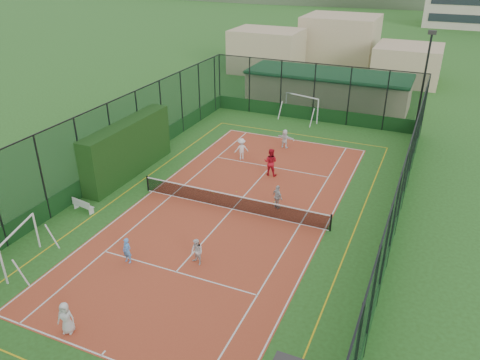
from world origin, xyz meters
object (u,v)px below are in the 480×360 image
(floodlight_ne, at_px, (423,86))
(child_far_left, at_px, (241,149))
(child_far_back, at_px, (285,139))
(child_far_right, at_px, (277,197))
(futsal_goal_far, at_px, (301,108))
(white_bench, at_px, (83,205))
(child_near_right, at_px, (197,252))
(child_near_left, at_px, (66,318))
(child_near_mid, at_px, (127,251))
(coach, at_px, (271,162))
(futsal_goal_near, at_px, (21,247))
(clubhouse, at_px, (327,89))

(floodlight_ne, height_order, child_far_left, floodlight_ne)
(child_far_left, distance_m, child_far_back, 3.92)
(child_far_right, bearing_deg, futsal_goal_far, -43.42)
(floodlight_ne, relative_size, child_far_back, 5.71)
(floodlight_ne, distance_m, white_bench, 26.29)
(futsal_goal_far, bearing_deg, child_near_right, -70.12)
(white_bench, bearing_deg, child_near_right, -3.53)
(child_near_left, relative_size, child_far_right, 0.97)
(futsal_goal_far, xyz_separation_m, child_near_right, (1.57, -22.15, -0.40))
(white_bench, relative_size, child_near_mid, 1.10)
(child_far_left, bearing_deg, coach, 112.09)
(futsal_goal_near, bearing_deg, clubhouse, -29.43)
(futsal_goal_far, relative_size, child_far_left, 2.15)
(white_bench, xyz_separation_m, coach, (8.23, 8.81, 0.54))
(futsal_goal_far, height_order, child_near_mid, futsal_goal_far)
(futsal_goal_near, relative_size, child_near_right, 2.23)
(futsal_goal_far, xyz_separation_m, child_far_right, (3.29, -15.53, -0.35))
(floodlight_ne, xyz_separation_m, child_near_mid, (-11.12, -23.24, -3.46))
(child_near_left, bearing_deg, child_far_left, 73.55)
(futsal_goal_near, xyz_separation_m, child_near_mid, (4.49, 2.15, -0.31))
(white_bench, xyz_separation_m, child_far_left, (5.42, 10.43, 0.39))
(futsal_goal_far, distance_m, coach, 11.60)
(child_near_right, bearing_deg, white_bench, -171.61)
(clubhouse, xyz_separation_m, child_far_left, (-2.38, -15.17, -0.78))
(clubhouse, xyz_separation_m, child_near_right, (0.61, -27.43, -0.89))
(child_near_left, height_order, child_far_left, child_far_left)
(child_near_left, xyz_separation_m, child_far_back, (1.75, 21.51, 0.01))
(child_near_left, xyz_separation_m, coach, (2.40, 16.62, 0.23))
(clubhouse, bearing_deg, child_near_mid, -95.03)
(floodlight_ne, xyz_separation_m, child_near_right, (-7.99, -22.03, -3.44))
(white_bench, xyz_separation_m, child_near_mid, (5.28, -3.04, 0.26))
(coach, bearing_deg, white_bench, 44.77)
(white_bench, distance_m, child_near_mid, 6.09)
(clubhouse, height_order, coach, clubhouse)
(futsal_goal_near, xyz_separation_m, futsal_goal_far, (6.06, 25.52, 0.11))
(futsal_goal_near, distance_m, child_far_right, 13.68)
(clubhouse, relative_size, white_bench, 10.47)
(child_near_left, bearing_deg, child_far_back, 67.62)
(child_far_left, xyz_separation_m, child_far_back, (2.16, 3.27, -0.06))
(futsal_goal_far, bearing_deg, child_near_left, -76.22)
(white_bench, distance_m, child_far_right, 11.22)
(floodlight_ne, xyz_separation_m, child_far_right, (-6.26, -15.40, -3.39))
(floodlight_ne, height_order, coach, floodlight_ne)
(child_near_mid, bearing_deg, clubhouse, 91.08)
(floodlight_ne, relative_size, clubhouse, 0.54)
(child_near_left, distance_m, child_far_left, 18.24)
(white_bench, relative_size, child_far_left, 0.92)
(floodlight_ne, height_order, white_bench, floodlight_ne)
(child_far_left, xyz_separation_m, child_far_right, (4.71, -5.63, -0.06))
(child_far_right, xyz_separation_m, child_far_back, (-2.56, 8.90, -0.01))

